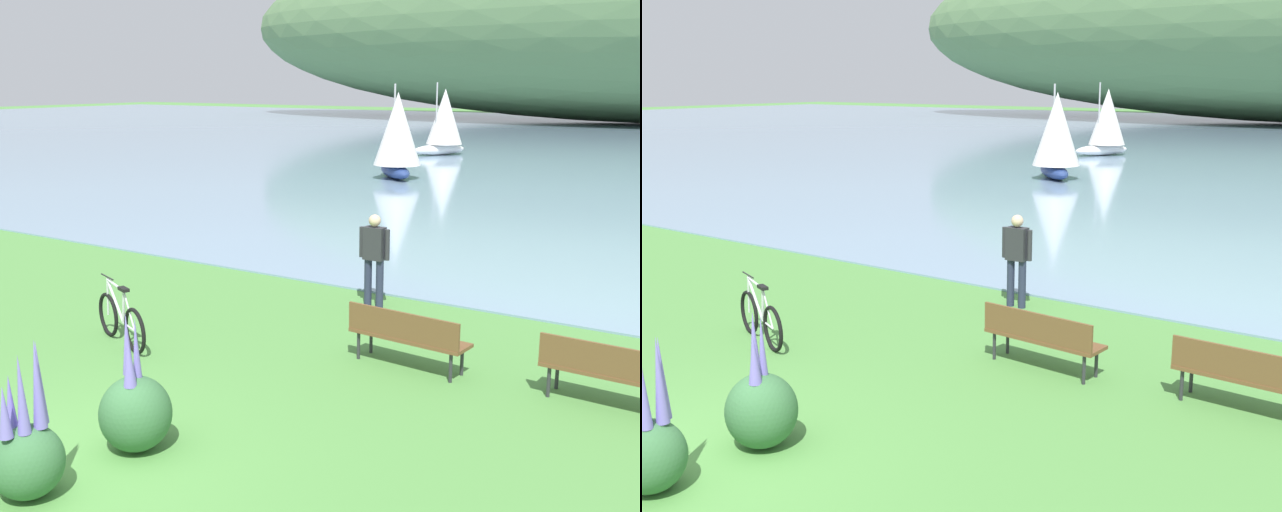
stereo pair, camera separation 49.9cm
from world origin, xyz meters
The scene contains 9 objects.
ground_plane centered at (0.00, 0.00, 0.00)m, with size 200.00×200.00×0.00m, color #518E42.
park_bench_near_camera centered at (1.78, 4.82, 0.52)m, with size 1.83×0.60×0.88m.
park_bench_further_along centered at (4.59, 4.99, 0.52)m, with size 1.81×0.54×0.88m.
bicycle_leaning_near_bench centered at (-2.43, 3.29, 0.40)m, with size 1.68×0.67×1.01m.
person_at_shoreline centered at (-0.16, 7.31, 0.98)m, with size 0.61×0.23×1.71m.
echium_bush_closest_to_camera centered at (0.26, -0.40, 0.49)m, with size 0.74×0.74×1.63m.
echium_bush_beside_closest centered at (0.40, 0.91, 0.47)m, with size 0.81×0.81×1.53m.
sailboat_nearest_to_shore centered at (-11.26, 34.69, 1.87)m, with size 2.68×3.34×3.88m.
sailboat_mid_bay centered at (-8.47, 23.95, 1.86)m, with size 3.03×3.14×3.87m.
Camera 2 is at (6.96, -4.40, 4.07)m, focal length 43.55 mm.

